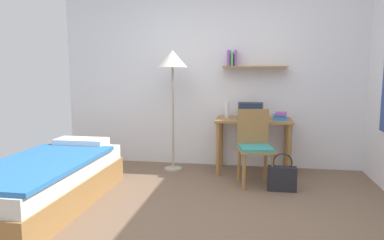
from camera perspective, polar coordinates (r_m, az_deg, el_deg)
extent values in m
plane|color=brown|center=(3.33, -0.03, -15.91)|extent=(5.28, 5.28, 0.00)
cube|color=white|center=(5.05, 3.83, 7.36)|extent=(4.40, 0.05, 2.60)
cube|color=#9E703D|center=(4.89, 10.01, 8.36)|extent=(0.86, 0.22, 0.02)
cube|color=purple|center=(4.93, 5.90, 9.79)|extent=(0.03, 0.16, 0.21)
cube|color=#4CA856|center=(4.93, 6.45, 9.59)|extent=(0.04, 0.16, 0.18)
cube|color=purple|center=(4.93, 6.99, 9.79)|extent=(0.02, 0.15, 0.21)
cube|color=#9E703D|center=(3.91, -22.25, -10.65)|extent=(0.86, 1.99, 0.28)
cube|color=silver|center=(3.85, -22.42, -7.53)|extent=(0.82, 1.93, 0.16)
cube|color=#2D70B7|center=(3.73, -23.47, -6.50)|extent=(0.88, 1.63, 0.04)
cube|color=white|center=(4.48, -17.25, -3.47)|extent=(0.60, 0.28, 0.10)
cube|color=#9E703D|center=(4.75, 9.83, 0.00)|extent=(0.98, 0.55, 0.03)
cylinder|color=#9E703D|center=(4.61, 4.19, -4.68)|extent=(0.06, 0.06, 0.69)
cylinder|color=#9E703D|center=(4.61, 15.27, -4.92)|extent=(0.06, 0.06, 0.69)
cylinder|color=#9E703D|center=(5.05, 4.68, -3.58)|extent=(0.06, 0.06, 0.69)
cylinder|color=#9E703D|center=(5.05, 14.78, -3.81)|extent=(0.06, 0.06, 0.69)
cube|color=#9E703D|center=(4.25, 10.13, -4.79)|extent=(0.47, 0.49, 0.03)
cube|color=teal|center=(4.25, 10.14, -4.39)|extent=(0.43, 0.45, 0.04)
cube|color=#9E703D|center=(4.39, 9.71, -0.99)|extent=(0.38, 0.11, 0.42)
cylinder|color=#9E703D|center=(4.11, 8.32, -8.30)|extent=(0.04, 0.04, 0.41)
cylinder|color=#9E703D|center=(4.18, 12.77, -8.14)|extent=(0.04, 0.04, 0.41)
cylinder|color=#9E703D|center=(4.44, 7.53, -7.07)|extent=(0.04, 0.04, 0.41)
cylinder|color=#9E703D|center=(4.50, 11.65, -6.95)|extent=(0.04, 0.04, 0.41)
cylinder|color=#B2A893|center=(4.94, -3.02, -7.77)|extent=(0.24, 0.24, 0.02)
cylinder|color=#B2A893|center=(4.80, -3.08, 0.24)|extent=(0.03, 0.03, 1.37)
cone|color=silver|center=(4.76, -3.15, 9.74)|extent=(0.39, 0.39, 0.22)
cube|color=#2D2D33|center=(4.73, 9.29, 0.24)|extent=(0.34, 0.22, 0.01)
cube|color=#2D2D33|center=(4.79, 9.33, 1.61)|extent=(0.33, 0.08, 0.20)
cube|color=black|center=(4.79, 9.33, 1.58)|extent=(0.30, 0.07, 0.17)
cylinder|color=silver|center=(4.81, 5.63, 1.69)|extent=(0.06, 0.06, 0.22)
cube|color=#3384C6|center=(4.72, 13.88, 0.23)|extent=(0.18, 0.21, 0.03)
cube|color=#3384C6|center=(4.71, 13.82, 0.61)|extent=(0.17, 0.20, 0.03)
cube|color=purple|center=(4.71, 14.02, 0.97)|extent=(0.16, 0.24, 0.03)
cube|color=#232328|center=(4.19, 14.18, -9.09)|extent=(0.32, 0.12, 0.27)
torus|color=#232328|center=(4.14, 14.27, -6.60)|extent=(0.22, 0.02, 0.22)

